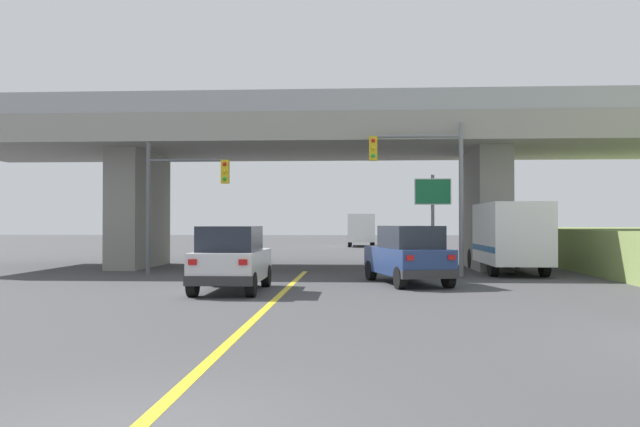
{
  "coord_description": "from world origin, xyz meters",
  "views": [
    {
      "loc": [
        2.28,
        -6.6,
        2.13
      ],
      "look_at": [
        0.77,
        19.84,
        2.49
      ],
      "focal_mm": 37.2,
      "sensor_mm": 36.0,
      "label": 1
    }
  ],
  "objects_px": {
    "box_truck": "(507,236)",
    "highway_sign": "(433,201)",
    "semi_truck_distant": "(361,229)",
    "traffic_signal_farside": "(176,190)",
    "suv_lead": "(232,259)",
    "traffic_signal_nearside": "(431,176)",
    "suv_crossing": "(408,255)"
  },
  "relations": [
    {
      "from": "suv_lead",
      "to": "suv_crossing",
      "type": "bearing_deg",
      "value": 26.32
    },
    {
      "from": "box_truck",
      "to": "semi_truck_distant",
      "type": "distance_m",
      "value": 31.35
    },
    {
      "from": "box_truck",
      "to": "semi_truck_distant",
      "type": "relative_size",
      "value": 1.07
    },
    {
      "from": "traffic_signal_farside",
      "to": "semi_truck_distant",
      "type": "bearing_deg",
      "value": 76.51
    },
    {
      "from": "highway_sign",
      "to": "box_truck",
      "type": "bearing_deg",
      "value": 8.41
    },
    {
      "from": "traffic_signal_nearside",
      "to": "semi_truck_distant",
      "type": "relative_size",
      "value": 0.93
    },
    {
      "from": "semi_truck_distant",
      "to": "traffic_signal_farside",
      "type": "bearing_deg",
      "value": -103.49
    },
    {
      "from": "suv_crossing",
      "to": "traffic_signal_nearside",
      "type": "height_order",
      "value": "traffic_signal_nearside"
    },
    {
      "from": "suv_crossing",
      "to": "traffic_signal_farside",
      "type": "xyz_separation_m",
      "value": [
        -9.21,
        3.83,
        2.45
      ]
    },
    {
      "from": "box_truck",
      "to": "semi_truck_distant",
      "type": "height_order",
      "value": "box_truck"
    },
    {
      "from": "semi_truck_distant",
      "to": "suv_crossing",
      "type": "bearing_deg",
      "value": -87.74
    },
    {
      "from": "suv_lead",
      "to": "traffic_signal_nearside",
      "type": "bearing_deg",
      "value": 41.93
    },
    {
      "from": "box_truck",
      "to": "traffic_signal_nearside",
      "type": "relative_size",
      "value": 1.15
    },
    {
      "from": "suv_lead",
      "to": "semi_truck_distant",
      "type": "bearing_deg",
      "value": 83.86
    },
    {
      "from": "box_truck",
      "to": "suv_lead",
      "type": "bearing_deg",
      "value": -141.09
    },
    {
      "from": "traffic_signal_nearside",
      "to": "semi_truck_distant",
      "type": "xyz_separation_m",
      "value": [
        -2.56,
        32.94,
        -2.43
      ]
    },
    {
      "from": "highway_sign",
      "to": "semi_truck_distant",
      "type": "height_order",
      "value": "highway_sign"
    },
    {
      "from": "semi_truck_distant",
      "to": "traffic_signal_nearside",
      "type": "bearing_deg",
      "value": -85.55
    },
    {
      "from": "suv_lead",
      "to": "highway_sign",
      "type": "xyz_separation_m",
      "value": [
        7.04,
        7.78,
        2.01
      ]
    },
    {
      "from": "suv_crossing",
      "to": "traffic_signal_farside",
      "type": "bearing_deg",
      "value": 142.46
    },
    {
      "from": "suv_lead",
      "to": "box_truck",
      "type": "relative_size",
      "value": 0.61
    },
    {
      "from": "suv_lead",
      "to": "traffic_signal_farside",
      "type": "distance_m",
      "value": 7.91
    },
    {
      "from": "suv_crossing",
      "to": "highway_sign",
      "type": "bearing_deg",
      "value": 59.27
    },
    {
      "from": "traffic_signal_farside",
      "to": "highway_sign",
      "type": "height_order",
      "value": "traffic_signal_farside"
    },
    {
      "from": "traffic_signal_nearside",
      "to": "semi_truck_distant",
      "type": "bearing_deg",
      "value": 94.45
    },
    {
      "from": "box_truck",
      "to": "highway_sign",
      "type": "distance_m",
      "value": 3.53
    },
    {
      "from": "suv_lead",
      "to": "highway_sign",
      "type": "height_order",
      "value": "highway_sign"
    },
    {
      "from": "suv_crossing",
      "to": "box_truck",
      "type": "bearing_deg",
      "value": 35.01
    },
    {
      "from": "box_truck",
      "to": "traffic_signal_nearside",
      "type": "height_order",
      "value": "traffic_signal_nearside"
    },
    {
      "from": "suv_crossing",
      "to": "traffic_signal_nearside",
      "type": "bearing_deg",
      "value": 56.03
    },
    {
      "from": "box_truck",
      "to": "highway_sign",
      "type": "bearing_deg",
      "value": -171.59
    },
    {
      "from": "traffic_signal_nearside",
      "to": "highway_sign",
      "type": "distance_m",
      "value": 1.96
    }
  ]
}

